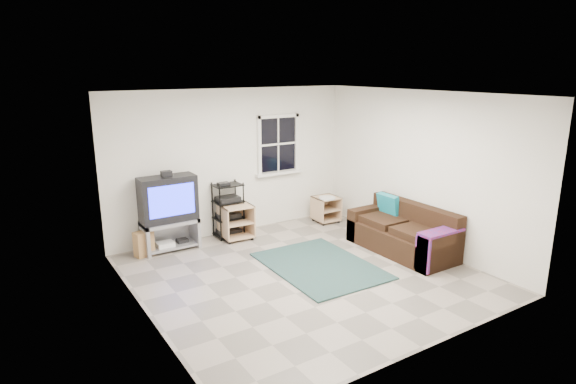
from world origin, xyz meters
TOP-DOWN VIEW (x-y plane):
  - room at (0.95, 2.27)m, footprint 4.60×4.62m
  - tv_unit at (-1.30, 2.05)m, footprint 0.91×0.45m
  - av_rack at (-0.20, 2.10)m, footprint 0.50×0.36m
  - side_table_left at (-0.14, 1.96)m, footprint 0.55×0.55m
  - side_table_right at (1.77, 1.85)m, footprint 0.47×0.49m
  - sofa at (1.90, -0.11)m, footprint 0.82×1.85m
  - shag_rug at (0.37, 0.11)m, footprint 1.47×1.98m
  - paper_bag at (-1.76, 1.98)m, footprint 0.32×0.24m

SIDE VIEW (x-z plane):
  - shag_rug at x=0.37m, z-range 0.00..0.02m
  - paper_bag at x=-1.76m, z-range 0.00..0.41m
  - side_table_right at x=1.77m, z-range 0.03..0.55m
  - sofa at x=1.90m, z-range -0.12..0.72m
  - side_table_left at x=-0.14m, z-range 0.02..0.64m
  - av_rack at x=-0.20m, z-range -0.06..0.93m
  - tv_unit at x=-1.30m, z-range 0.07..1.40m
  - room at x=0.95m, z-range -0.82..3.78m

